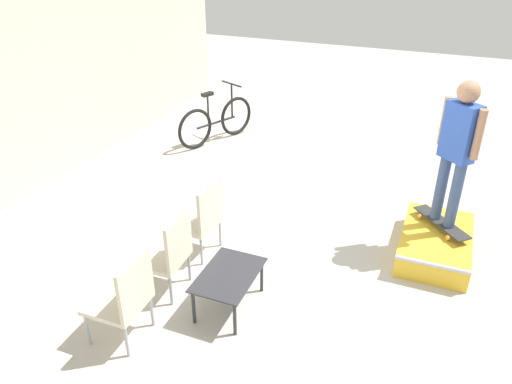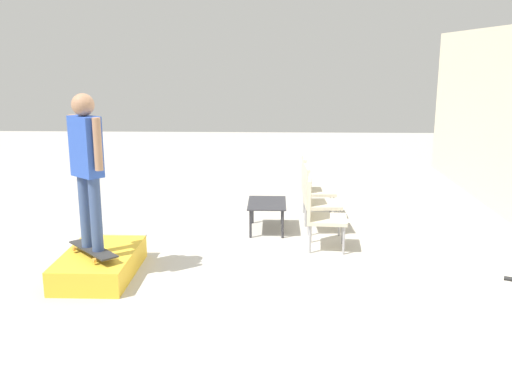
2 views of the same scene
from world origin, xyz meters
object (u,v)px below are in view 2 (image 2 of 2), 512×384
object	(u,v)px
skateboard_on_ramp	(93,249)
patio_chair_center	(316,197)
coffee_table	(267,206)
patio_chair_left	(312,185)
person_skater	(87,159)
patio_chair_right	(320,211)
skate_ramp_box	(100,263)

from	to	relation	value
skateboard_on_ramp	patio_chair_center	size ratio (longest dim) A/B	0.78
coffee_table	patio_chair_center	world-z (taller)	patio_chair_center
skateboard_on_ramp	coffee_table	bearing A→B (deg)	91.76
skateboard_on_ramp	patio_chair_left	size ratio (longest dim) A/B	0.78
skateboard_on_ramp	person_skater	distance (m)	1.05
person_skater	patio_chair_right	xyz separation A→B (m)	(-1.20, 2.68, -0.90)
skateboard_on_ramp	coffee_table	size ratio (longest dim) A/B	0.92
skate_ramp_box	patio_chair_right	bearing A→B (deg)	111.79
patio_chair_center	person_skater	bearing A→B (deg)	123.66
patio_chair_center	patio_chair_right	size ratio (longest dim) A/B	1.00
skateboard_on_ramp	patio_chair_left	bearing A→B (deg)	92.42
skateboard_on_ramp	patio_chair_center	xyz separation A→B (m)	(-1.97, 2.68, 0.15)
coffee_table	patio_chair_right	world-z (taller)	patio_chair_right
person_skater	patio_chair_left	world-z (taller)	person_skater
patio_chair_center	patio_chair_left	bearing A→B (deg)	-2.70
patio_chair_left	skate_ramp_box	bearing A→B (deg)	133.44
skate_ramp_box	person_skater	world-z (taller)	person_skater
coffee_table	patio_chair_left	world-z (taller)	patio_chair_left
person_skater	patio_chair_left	size ratio (longest dim) A/B	1.81
person_skater	patio_chair_right	distance (m)	3.07
skateboard_on_ramp	person_skater	world-z (taller)	person_skater
person_skater	coffee_table	size ratio (longest dim) A/B	2.14
person_skater	patio_chair_center	distance (m)	3.45
coffee_table	patio_chair_right	xyz separation A→B (m)	(0.77, 0.71, 0.14)
skate_ramp_box	skateboard_on_ramp	bearing A→B (deg)	-9.20
skateboard_on_ramp	patio_chair_right	size ratio (longest dim) A/B	0.78
patio_chair_center	skateboard_on_ramp	bearing A→B (deg)	123.66
patio_chair_right	person_skater	bearing A→B (deg)	118.77
skateboard_on_ramp	patio_chair_right	world-z (taller)	patio_chair_right
skate_ramp_box	patio_chair_right	distance (m)	2.88
patio_chair_left	patio_chair_right	bearing A→B (deg)	178.92
skateboard_on_ramp	patio_chair_center	bearing A→B (deg)	82.97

